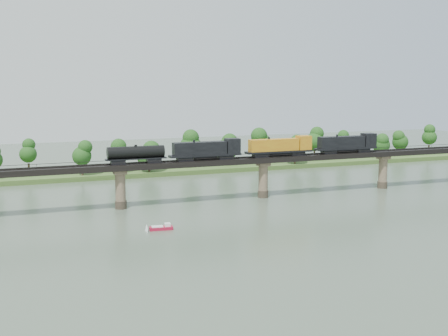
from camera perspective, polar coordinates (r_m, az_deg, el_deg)
name	(u,v)px	position (r m, az deg, el deg)	size (l,w,h in m)	color
ground	(316,222)	(132.48, 9.35, -5.45)	(400.00, 400.00, 0.00)	#3D4D3D
far_bank	(202,167)	(208.91, -2.24, 0.12)	(300.00, 24.00, 1.60)	#375321
bridge	(263,178)	(157.49, 4.00, -1.05)	(236.00, 30.00, 11.50)	#473A2D
bridge_superstructure	(263,156)	(156.54, 4.02, 1.24)	(220.00, 4.90, 0.75)	black
far_treeline	(184,148)	(201.19, -4.08, 2.07)	(289.06, 17.54, 13.60)	#382619
freight_train	(256,148)	(155.29, 3.24, 2.06)	(80.01, 3.12, 5.51)	black
motorboat	(161,228)	(124.83, -6.37, -6.04)	(5.31, 2.41, 1.44)	maroon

